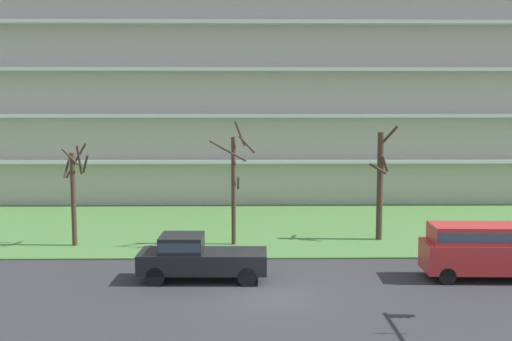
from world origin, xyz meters
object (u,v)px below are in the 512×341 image
at_px(tree_left, 234,184).
at_px(tree_far_left, 74,191).
at_px(tree_center, 380,183).
at_px(pickup_black_near_left, 197,257).
at_px(van_red_center_left, 485,247).

bearing_deg(tree_left, tree_far_left, -179.77).
bearing_deg(tree_far_left, tree_left, 0.23).
relative_size(tree_far_left, tree_center, 0.85).
bearing_deg(tree_left, tree_center, 8.27).
bearing_deg(tree_center, tree_far_left, -175.84).
bearing_deg(tree_center, pickup_black_near_left, -141.09).
bearing_deg(pickup_black_near_left, tree_far_left, -41.55).
distance_m(tree_far_left, van_red_center_left, 20.26).
height_order(tree_center, pickup_black_near_left, tree_center).
relative_size(tree_far_left, pickup_black_near_left, 1.00).
bearing_deg(tree_far_left, van_red_center_left, -18.40).
bearing_deg(van_red_center_left, pickup_black_near_left, 2.12).
xyz_separation_m(tree_far_left, tree_center, (16.25, 1.18, 0.22)).
distance_m(pickup_black_near_left, van_red_center_left, 12.27).
relative_size(tree_far_left, van_red_center_left, 1.03).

